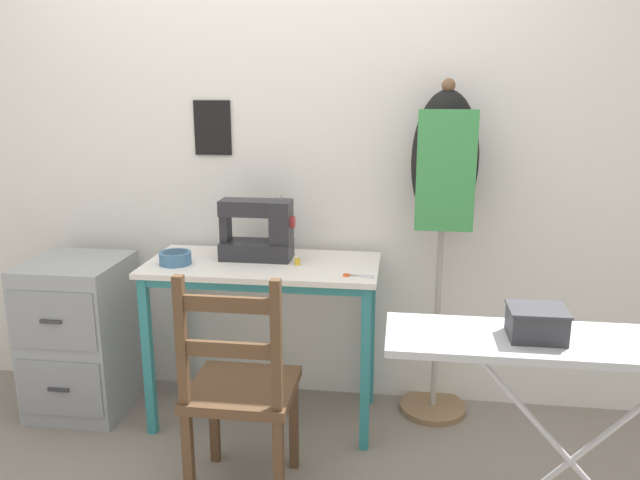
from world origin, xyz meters
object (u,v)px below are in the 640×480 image
object	(u,v)px
thread_spool_near_machine	(297,261)
wooden_chair	(240,391)
filing_cabinet	(81,336)
dress_form	(444,182)
sewing_machine	(260,231)
fabric_bowl	(175,258)
storage_box	(537,323)
scissors	(354,276)
ironing_board	(582,354)

from	to	relation	value
thread_spool_near_machine	wooden_chair	size ratio (longest dim) A/B	0.04
filing_cabinet	dress_form	bearing A→B (deg)	6.08
sewing_machine	filing_cabinet	distance (m)	1.03
fabric_bowl	storage_box	size ratio (longest dim) A/B	0.82
thread_spool_near_machine	dress_form	size ratio (longest dim) A/B	0.03
sewing_machine	scissors	world-z (taller)	sewing_machine
sewing_machine	filing_cabinet	size ratio (longest dim) A/B	0.45
thread_spool_near_machine	fabric_bowl	bearing A→B (deg)	-174.69
wooden_chair	ironing_board	bearing A→B (deg)	-11.60
wooden_chair	storage_box	world-z (taller)	wooden_chair
fabric_bowl	thread_spool_near_machine	world-z (taller)	fabric_bowl
thread_spool_near_machine	ironing_board	distance (m)	1.28
sewing_machine	fabric_bowl	bearing A→B (deg)	-159.19
fabric_bowl	wooden_chair	size ratio (longest dim) A/B	0.15
fabric_bowl	scissors	distance (m)	0.81
scissors	filing_cabinet	size ratio (longest dim) A/B	0.18
fabric_bowl	ironing_board	bearing A→B (deg)	-25.11
sewing_machine	scissors	distance (m)	0.51
scissors	thread_spool_near_machine	distance (m)	0.29
scissors	storage_box	distance (m)	0.90
dress_form	filing_cabinet	bearing A→B (deg)	-173.92
fabric_bowl	ironing_board	world-z (taller)	fabric_bowl
sewing_machine	thread_spool_near_machine	world-z (taller)	sewing_machine
ironing_board	storage_box	distance (m)	0.17
fabric_bowl	thread_spool_near_machine	bearing A→B (deg)	5.31
scissors	thread_spool_near_machine	world-z (taller)	thread_spool_near_machine
ironing_board	scissors	bearing A→B (deg)	138.95
thread_spool_near_machine	filing_cabinet	world-z (taller)	thread_spool_near_machine
wooden_chair	ironing_board	xyz separation A→B (m)	(1.14, -0.23, 0.33)
scissors	filing_cabinet	xyz separation A→B (m)	(-1.33, 0.13, -0.40)
wooden_chair	filing_cabinet	distance (m)	1.09
thread_spool_near_machine	wooden_chair	distance (m)	0.67
filing_cabinet	scissors	bearing A→B (deg)	-5.59
storage_box	filing_cabinet	bearing A→B (deg)	157.89
fabric_bowl	sewing_machine	bearing A→B (deg)	20.81
dress_form	storage_box	size ratio (longest dim) A/B	9.16
sewing_machine	dress_form	size ratio (longest dim) A/B	0.22
wooden_chair	storage_box	size ratio (longest dim) A/B	5.36
sewing_machine	storage_box	world-z (taller)	sewing_machine
fabric_bowl	scissors	world-z (taller)	fabric_bowl
scissors	storage_box	bearing A→B (deg)	-47.18
wooden_chair	ironing_board	distance (m)	1.21
sewing_machine	scissors	bearing A→B (deg)	-25.45
scissors	storage_box	world-z (taller)	storage_box
filing_cabinet	storage_box	size ratio (longest dim) A/B	4.35
wooden_chair	dress_form	distance (m)	1.27
dress_form	storage_box	xyz separation A→B (m)	(0.23, -0.97, -0.27)
sewing_machine	storage_box	distance (m)	1.37
fabric_bowl	dress_form	world-z (taller)	dress_form
thread_spool_near_machine	wooden_chair	xyz separation A→B (m)	(-0.13, -0.55, -0.36)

